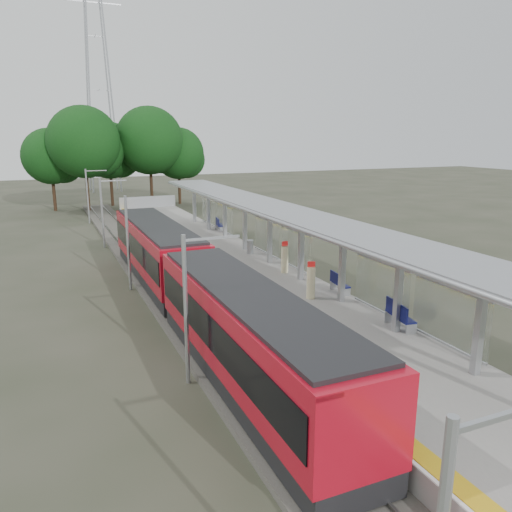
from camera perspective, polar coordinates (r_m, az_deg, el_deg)
The scene contains 16 objects.
ground at distance 16.27m, azimuth 23.58°, elevation -19.63°, with size 200.00×200.00×0.00m, color #474438.
trackbed at distance 30.74m, azimuth -11.13°, elevation -2.66°, with size 3.00×70.00×0.24m, color #59544C.
platform at distance 31.83m, azimuth -3.24°, elevation -1.15°, with size 6.00×50.00×1.00m, color gray.
tactile_strip at distance 30.95m, azimuth -7.68°, elevation -0.70°, with size 0.60×50.00×0.02m, color gold.
end_fence at distance 55.33m, azimuth -12.26°, elevation 6.07°, with size 6.00×0.10×1.20m, color #9EA0A5.
train at distance 23.39m, azimuth -7.46°, elevation -2.78°, with size 2.74×27.60×3.62m.
canopy at distance 28.23m, azimuth 2.43°, elevation 4.63°, with size 3.27×38.00×3.66m.
pylon at distance 83.11m, azimuth -17.71°, elevation 20.24°, with size 8.00×4.00×38.00m, color #9EA0A5, non-canonical shape.
tree_cluster at distance 62.32m, azimuth -15.61°, elevation 11.94°, with size 21.38×12.07×12.01m.
catenary_masts at distance 28.82m, azimuth -14.28°, elevation 1.80°, with size 2.08×48.16×5.40m.
bench_near at distance 21.01m, azimuth 16.00°, elevation -6.43°, with size 0.79×1.73×1.14m.
bench_mid at distance 25.04m, azimuth 9.44°, elevation -2.99°, with size 0.61×1.51×1.01m.
bench_far at distance 40.91m, azimuth -4.27°, elevation 3.67°, with size 0.72×1.58×1.04m.
info_pillar_near at distance 23.92m, azimuth 6.29°, elevation -3.03°, with size 0.41×0.41×1.82m.
info_pillar_far at distance 28.28m, azimuth 3.30°, elevation -0.35°, with size 0.41×0.41×1.82m.
litter_bin at distance 32.78m, azimuth -0.69°, elevation 1.04°, with size 0.45×0.45×0.92m, color #9EA0A5.
Camera 1 is at (-10.53, -8.91, 8.63)m, focal length 35.00 mm.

